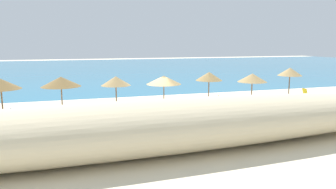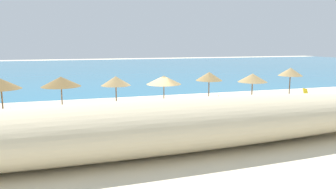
{
  "view_description": "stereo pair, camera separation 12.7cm",
  "coord_description": "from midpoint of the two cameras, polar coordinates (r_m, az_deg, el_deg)",
  "views": [
    {
      "loc": [
        -5.76,
        -22.26,
        5.13
      ],
      "look_at": [
        1.19,
        0.36,
        1.24
      ],
      "focal_mm": 34.05,
      "sensor_mm": 36.0,
      "label": 1
    },
    {
      "loc": [
        -5.64,
        -22.29,
        5.13
      ],
      "look_at": [
        1.19,
        0.36,
        1.24
      ],
      "focal_mm": 34.05,
      "sensor_mm": 36.0,
      "label": 2
    }
  ],
  "objects": [
    {
      "name": "lounge_chair_3",
      "position": [
        24.64,
        8.04,
        -1.67
      ],
      "size": [
        1.76,
        1.19,
        1.08
      ],
      "rotation": [
        0.0,
        0.0,
        1.2
      ],
      "color": "orange",
      "rests_on": "ground_plane"
    },
    {
      "name": "beach_umbrella_6",
      "position": [
        29.4,
        21.19,
        3.81
      ],
      "size": [
        2.05,
        2.05,
        2.97
      ],
      "color": "brown",
      "rests_on": "ground_plane"
    },
    {
      "name": "lounge_chair_0",
      "position": [
        21.71,
        -10.33,
        -3.25
      ],
      "size": [
        1.73,
        1.34,
        1.07
      ],
      "rotation": [
        0.0,
        0.0,
        1.05
      ],
      "color": "red",
      "rests_on": "ground_plane"
    },
    {
      "name": "lounge_chair_2",
      "position": [
        22.38,
        -27.21,
        -3.8
      ],
      "size": [
        1.6,
        1.11,
        1.08
      ],
      "rotation": [
        0.0,
        0.0,
        1.16
      ],
      "color": "blue",
      "rests_on": "ground_plane"
    },
    {
      "name": "beach_umbrella_2",
      "position": [
        23.02,
        -9.17,
        2.41
      ],
      "size": [
        2.11,
        2.11,
        2.74
      ],
      "color": "brown",
      "rests_on": "ground_plane"
    },
    {
      "name": "ground_plane",
      "position": [
        23.56,
        -2.37,
        -3.25
      ],
      "size": [
        160.0,
        160.0,
        0.0
      ],
      "primitive_type": "plane",
      "color": "beige"
    },
    {
      "name": "beach_umbrella_3",
      "position": [
        24.27,
        -0.59,
        2.61
      ],
      "size": [
        2.66,
        2.66,
        2.61
      ],
      "color": "brown",
      "rests_on": "ground_plane"
    },
    {
      "name": "lounge_chair_1",
      "position": [
        29.86,
        22.9,
        -0.37
      ],
      "size": [
        1.45,
        0.8,
        1.19
      ],
      "rotation": [
        0.0,
        0.0,
        1.42
      ],
      "color": "yellow",
      "rests_on": "ground_plane"
    },
    {
      "name": "sea_water",
      "position": [
        63.65,
        -11.62,
        4.53
      ],
      "size": [
        160.0,
        67.22,
        0.01
      ],
      "primitive_type": "cube",
      "color": "teal",
      "rests_on": "ground_plane"
    },
    {
      "name": "beach_umbrella_4",
      "position": [
        25.14,
        7.51,
        3.25
      ],
      "size": [
        2.09,
        2.09,
        2.84
      ],
      "color": "brown",
      "rests_on": "ground_plane"
    },
    {
      "name": "beach_umbrella_1",
      "position": [
        22.81,
        -18.46,
        2.2
      ],
      "size": [
        2.65,
        2.65,
        2.83
      ],
      "color": "brown",
      "rests_on": "ground_plane"
    },
    {
      "name": "beach_umbrella_5",
      "position": [
        27.02,
        15.02,
        2.9
      ],
      "size": [
        2.39,
        2.39,
        2.6
      ],
      "color": "brown",
      "rests_on": "ground_plane"
    },
    {
      "name": "dune_ridge",
      "position": [
        14.65,
        -6.73,
        -6.1
      ],
      "size": [
        40.96,
        5.21,
        2.5
      ],
      "primitive_type": "ellipsoid",
      "rotation": [
        0.0,
        0.0,
        0.02
      ],
      "color": "beige",
      "rests_on": "ground_plane"
    },
    {
      "name": "beach_umbrella_0",
      "position": [
        23.3,
        -27.62,
        1.69
      ],
      "size": [
        2.54,
        2.54,
        2.81
      ],
      "color": "brown",
      "rests_on": "ground_plane"
    },
    {
      "name": "beach_ball",
      "position": [
        25.57,
        13.58,
        -2.14
      ],
      "size": [
        0.32,
        0.32,
        0.32
      ],
      "primitive_type": "sphere",
      "color": "red",
      "rests_on": "ground_plane"
    }
  ]
}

